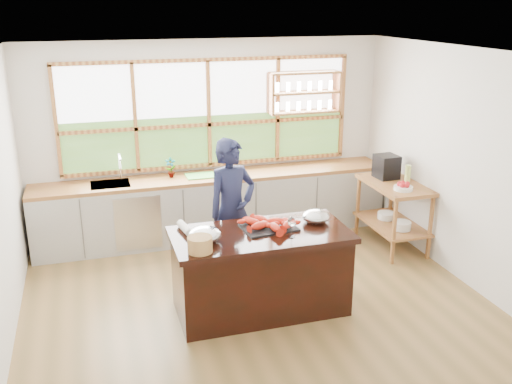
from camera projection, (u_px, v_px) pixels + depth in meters
name	position (u px, v px, depth m)	size (l,w,h in m)	color
ground_plane	(255.00, 300.00, 6.36)	(5.00, 5.00, 0.00)	olive
room_shell	(244.00, 137.00, 6.27)	(5.02, 4.52, 2.71)	silver
back_counter	(214.00, 206.00, 7.97)	(4.90, 0.63, 0.90)	#B3B2A9
right_shelf_unit	(394.00, 204.00, 7.57)	(0.62, 1.10, 0.90)	#9B5838
island	(261.00, 271.00, 6.03)	(1.85, 0.90, 0.90)	black
cook	(232.00, 210.00, 6.63)	(0.62, 0.41, 1.71)	#181C3A
potted_plant	(171.00, 168.00, 7.68)	(0.14, 0.10, 0.28)	slate
cutting_board	(201.00, 176.00, 7.78)	(0.40, 0.30, 0.01)	#5DC34A
espresso_machine	(386.00, 167.00, 7.66)	(0.27, 0.29, 0.31)	black
wine_bottle	(408.00, 176.00, 7.27)	(0.07, 0.07, 0.29)	#B1C95D
fruit_bowl	(403.00, 187.00, 7.20)	(0.24, 0.24, 0.11)	white
slate_board	(269.00, 227.00, 6.00)	(0.55, 0.40, 0.02)	black
lobster_pile	(268.00, 224.00, 5.97)	(0.55, 0.48, 0.08)	red
mixing_bowl_left	(205.00, 235.00, 5.65)	(0.33, 0.33, 0.16)	silver
mixing_bowl_right	(316.00, 217.00, 6.14)	(0.30, 0.30, 0.14)	silver
wine_glass	(292.00, 222.00, 5.72)	(0.08, 0.08, 0.22)	white
wicker_basket	(200.00, 244.00, 5.41)	(0.24, 0.24, 0.15)	#BA874A
parchment_roll	(185.00, 228.00, 5.90)	(0.08, 0.08, 0.30)	white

